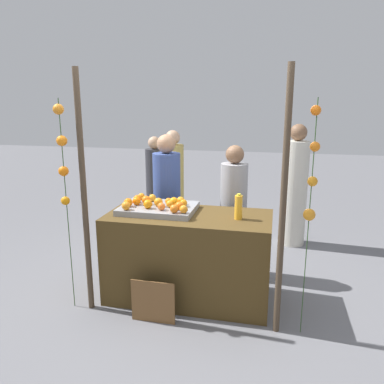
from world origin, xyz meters
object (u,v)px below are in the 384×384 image
at_px(stall_counter, 189,256).
at_px(orange_0, 146,200).
at_px(juice_bottle, 238,207).
at_px(vendor_right, 233,216).
at_px(orange_1, 168,201).
at_px(chalkboard_sign, 153,302).
at_px(vendor_left, 167,207).

xyz_separation_m(stall_counter, orange_0, (-0.48, 0.07, 0.56)).
bearing_deg(juice_bottle, stall_counter, 175.62).
height_order(orange_0, vendor_right, vendor_right).
relative_size(orange_0, juice_bottle, 0.36).
height_order(stall_counter, orange_1, orange_1).
xyz_separation_m(orange_0, juice_bottle, (0.98, -0.11, 0.01)).
xyz_separation_m(stall_counter, chalkboard_sign, (-0.22, -0.54, -0.25)).
bearing_deg(stall_counter, orange_0, 171.10).
distance_m(chalkboard_sign, vendor_left, 1.38).
distance_m(orange_0, vendor_left, 0.68).
distance_m(orange_0, orange_1, 0.24).
bearing_deg(chalkboard_sign, orange_0, 113.10).
height_order(orange_0, vendor_left, vendor_left).
relative_size(orange_1, vendor_left, 0.04).
relative_size(vendor_left, vendor_right, 1.07).
distance_m(orange_0, vendor_right, 1.08).
bearing_deg(stall_counter, chalkboard_sign, -112.03).
xyz_separation_m(chalkboard_sign, vendor_right, (0.60, 1.20, 0.52)).
bearing_deg(vendor_left, orange_1, -72.04).
bearing_deg(vendor_left, orange_0, -93.62).
bearing_deg(vendor_left, juice_bottle, -38.41).
height_order(stall_counter, vendor_left, vendor_left).
xyz_separation_m(juice_bottle, vendor_right, (-0.12, 0.70, -0.31)).
bearing_deg(orange_0, stall_counter, -8.90).
bearing_deg(orange_1, chalkboard_sign, -87.59).
bearing_deg(vendor_right, chalkboard_sign, -116.42).
bearing_deg(chalkboard_sign, vendor_right, 63.58).
height_order(stall_counter, vendor_right, vendor_right).
relative_size(orange_1, chalkboard_sign, 0.17).
bearing_deg(stall_counter, juice_bottle, -4.38).
distance_m(juice_bottle, vendor_right, 0.78).
xyz_separation_m(orange_0, chalkboard_sign, (0.26, -0.61, -0.81)).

